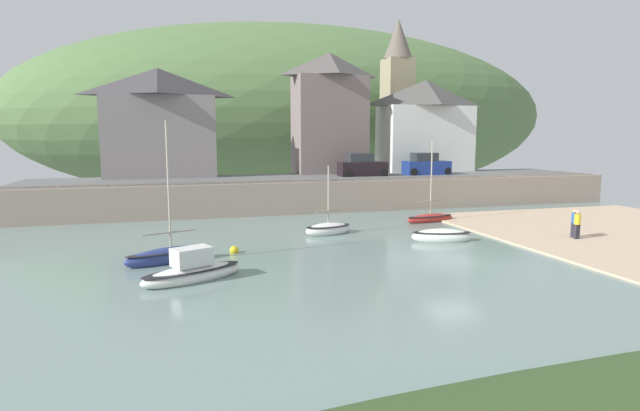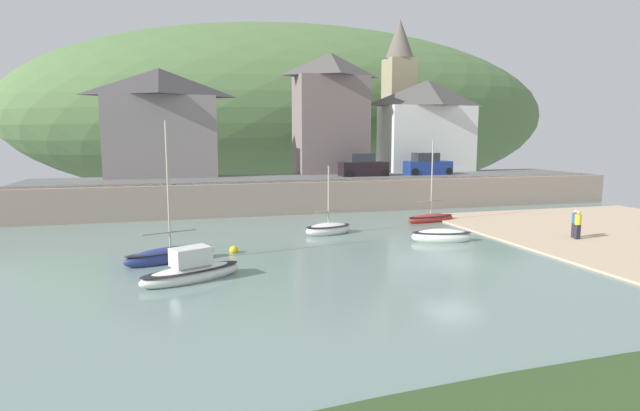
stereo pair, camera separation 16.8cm
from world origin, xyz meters
The scene contains 16 objects.
quay_seawall centered at (0.00, 17.50, 1.36)m, with size 48.00×9.40×2.40m.
hillside_backdrop centered at (4.73, 55.20, 8.86)m, with size 80.00×44.00×25.31m.
waterfront_building_left centered at (-13.52, 25.20, 7.02)m, with size 9.29×5.66×9.09m.
waterfront_building_centre centered at (1.58, 25.20, 8.00)m, with size 6.76×4.33×11.00m.
waterfront_building_right centered at (11.43, 25.20, 6.90)m, with size 9.05×4.59×8.82m.
church_with_spire centered at (10.20, 29.20, 10.28)m, with size 3.00×3.00×15.33m.
sailboat_blue_trim centered at (4.30, 10.37, 0.26)m, with size 3.85×1.61×5.68m.
sailboat_white_hull centered at (-12.78, 3.34, 0.32)m, with size 4.37×2.41×6.73m.
sailboat_far_left centered at (1.74, 4.22, 0.28)m, with size 3.56×1.97×0.92m.
sailboat_nearest_shore centered at (-11.93, -0.04, 0.37)m, with size 4.52×3.03×1.54m.
motorboat_with_cabin centered at (-3.71, 8.04, 0.29)m, with size 3.26×2.03×4.28m.
parked_car_near_slipway centered at (3.15, 20.70, 3.20)m, with size 4.12×1.82×1.95m.
parked_car_by_wall centered at (9.29, 20.70, 3.20)m, with size 4.14×1.82×1.95m.
person_on_slipway centered at (9.28, 2.69, 0.98)m, with size 0.34×0.34×1.62m.
person_near_water centered at (9.12, 2.30, 0.98)m, with size 0.34×0.34×1.62m.
mooring_buoy centered at (-9.74, 4.49, 0.13)m, with size 0.45×0.45×0.45m.
Camera 1 is at (-12.52, -20.93, 5.82)m, focal length 28.78 mm.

